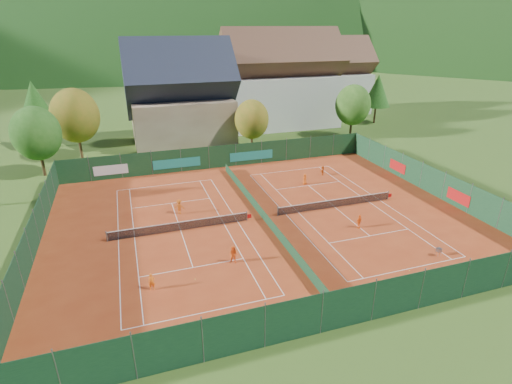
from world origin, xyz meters
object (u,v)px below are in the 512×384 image
object	(u,v)px
ball_hopper	(439,250)
player_right_far_a	(305,179)
player_left_near	(152,282)
player_right_near	(359,221)
chalet	(181,100)
player_left_mid	(234,255)
player_left_far	(179,207)
player_right_far_b	(323,171)
hotel_block_a	(280,85)
hotel_block_b	(328,81)

from	to	relation	value
ball_hopper	player_right_far_a	bearing A→B (deg)	101.60
player_left_near	player_right_near	size ratio (longest dim) A/B	0.99
player_left_near	player_right_far_a	world-z (taller)	player_left_near
chalet	player_right_far_a	distance (m)	26.14
player_left_mid	player_left_far	world-z (taller)	player_left_far
player_left_near	player_left_mid	world-z (taller)	player_left_mid
player_left_mid	player_right_far_b	world-z (taller)	player_left_mid
hotel_block_a	player_right_far_b	distance (m)	28.22
chalet	player_right_far_a	world-z (taller)	chalet
hotel_block_a	player_right_near	world-z (taller)	hotel_block_a
chalet	player_left_far	bearing A→B (deg)	-99.79
chalet	player_right_far_b	xyz separation A→B (m)	(14.16, -20.96, -6.03)
chalet	ball_hopper	distance (m)	43.94
player_right_near	player_right_far_b	world-z (taller)	player_right_near
hotel_block_b	player_right_near	distance (m)	53.83
player_right_far_a	player_left_mid	bearing A→B (deg)	18.07
ball_hopper	hotel_block_a	bearing A→B (deg)	84.46
hotel_block_b	player_right_far_b	size ratio (longest dim) A/B	14.43
player_right_far_b	chalet	bearing A→B (deg)	-99.77
player_right_near	player_left_far	bearing A→B (deg)	129.36
hotel_block_a	player_right_far_b	size ratio (longest dim) A/B	18.04
player_left_near	player_right_far_b	size ratio (longest dim) A/B	1.11
player_left_near	player_right_far_b	bearing A→B (deg)	36.15
player_left_far	player_right_far_a	xyz separation A→B (m)	(15.30, 3.36, -0.13)
player_left_far	player_right_far_a	bearing A→B (deg)	-147.50
chalet	hotel_block_b	world-z (taller)	chalet
hotel_block_b	player_right_far_a	distance (m)	43.64
player_right_near	player_right_far_a	xyz separation A→B (m)	(-0.13, 11.65, -0.02)
hotel_block_b	player_right_far_b	xyz separation A→B (m)	(-18.84, -34.96, -6.02)
chalet	player_right_near	distance (m)	36.86
hotel_block_b	player_left_near	bearing A→B (deg)	-128.28
player_left_near	player_left_mid	bearing A→B (deg)	11.48
ball_hopper	player_left_mid	distance (m)	16.79
hotel_block_b	player_left_mid	world-z (taller)	hotel_block_b
player_left_mid	player_right_near	world-z (taller)	player_left_mid
player_left_near	player_right_far_a	xyz separation A→B (m)	(19.00, 15.20, -0.01)
chalet	ball_hopper	size ratio (longest dim) A/B	20.25
hotel_block_b	player_left_near	xyz separation A→B (m)	(-41.25, -52.27, -5.95)
chalet	player_left_near	size ratio (longest dim) A/B	12.17
hotel_block_b	player_left_far	distance (m)	55.48
hotel_block_a	player_right_far_b	bearing A→B (deg)	-100.17
ball_hopper	player_left_mid	xyz separation A→B (m)	(-16.24, 4.27, 0.21)
ball_hopper	player_right_far_a	size ratio (longest dim) A/B	0.61
hotel_block_b	ball_hopper	distance (m)	58.41
player_right_near	hotel_block_b	bearing A→B (deg)	43.18
hotel_block_a	player_right_near	distance (m)	42.06
ball_hopper	player_left_far	world-z (taller)	player_left_far
hotel_block_a	player_right_near	bearing A→B (deg)	-101.29
hotel_block_a	chalet	bearing A→B (deg)	-162.47
hotel_block_b	player_left_mid	size ratio (longest dim) A/B	11.32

